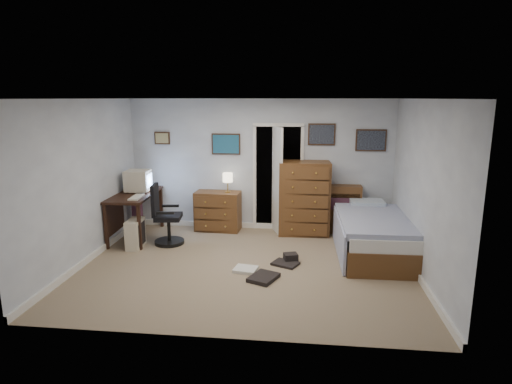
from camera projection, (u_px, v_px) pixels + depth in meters
The scene contains 15 objects.
floor at pixel (246, 267), 6.51m from camera, with size 5.00×4.00×0.02m, color gray.
computer_desk at pixel (130, 203), 7.77m from camera, with size 0.73×1.46×0.82m.
crt_monitor at pixel (138, 181), 7.82m from camera, with size 0.45×0.42×0.40m.
keyboard at pixel (137, 197), 7.36m from camera, with size 0.16×0.44×0.03m, color beige.
pc_tower at pixel (135, 233), 7.29m from camera, with size 0.25×0.47×0.49m.
office_chair at pixel (165, 221), 7.45m from camera, with size 0.57×0.57×1.06m.
media_stack at pixel (137, 211), 8.19m from camera, with size 0.16×0.16×0.78m, color maroon.
low_dresser at pixel (218, 211), 8.23m from camera, with size 0.85×0.43×0.76m, color brown.
table_lamp at pixel (228, 178), 8.07m from camera, with size 0.20×0.20×0.37m.
doorway at pixel (279, 176), 8.46m from camera, with size 0.96×1.12×2.05m.
tall_dresser at pixel (304, 198), 7.97m from camera, with size 0.93×0.55×1.37m, color brown.
headboard_bookcase at pixel (333, 208), 8.06m from camera, with size 1.02×0.27×0.92m.
bed at pixel (373, 234), 7.00m from camera, with size 1.19×2.17×0.71m.
wall_posters at pixel (290, 140), 7.99m from camera, with size 4.38×0.04×0.60m.
floor_clutter at pixel (270, 268), 6.35m from camera, with size 1.00×1.09×0.13m.
Camera 1 is at (0.82, -6.06, 2.51)m, focal length 30.00 mm.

